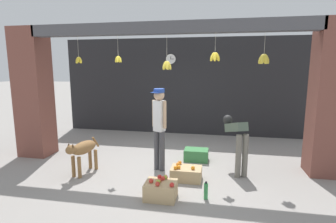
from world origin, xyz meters
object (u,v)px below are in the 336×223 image
Objects in this scene: shopkeeper at (159,123)px; worker_stooping at (237,137)px; fruit_crate_oranges at (186,173)px; wall_clock at (171,59)px; dog at (83,150)px; fruit_crate_apples at (161,190)px; produce_box_green at (196,155)px; water_bottle at (206,191)px.

shopkeeper is 1.58m from worker_stooping.
wall_clock is (-0.92, 3.46, 2.24)m from fruit_crate_oranges.
worker_stooping is 1.93× the size of fruit_crate_oranges.
worker_stooping reaches higher than dog.
fruit_crate_apples is 0.94× the size of produce_box_green.
produce_box_green is 1.78m from water_bottle.
produce_box_green is at bearing -66.66° from wall_clock.
shopkeeper is at bearing 147.75° from fruit_crate_oranges.
shopkeeper is (1.45, 0.48, 0.51)m from dog.
dog is 2.56m from water_bottle.
dog is 3.08m from worker_stooping.
produce_box_green is (0.42, 1.88, -0.02)m from fruit_crate_apples.
fruit_crate_oranges is 1.06× the size of produce_box_green.
dog is 2.49m from produce_box_green.
worker_stooping is 1.25m from fruit_crate_oranges.
fruit_crate_apples is (-1.26, -1.34, -0.59)m from worker_stooping.
dog is 4.18m from wall_clock.
dog is at bearing 166.78° from water_bottle.
worker_stooping is at bearing 46.77° from fruit_crate_apples.
produce_box_green is 1.84× the size of water_bottle.
fruit_crate_oranges is 1.14× the size of fruit_crate_apples.
dog is at bearing 169.28° from worker_stooping.
shopkeeper is 1.49m from fruit_crate_apples.
wall_clock reaches higher than produce_box_green.
wall_clock is at bearing 107.79° from water_bottle.
fruit_crate_oranges is at bearing 68.18° from fruit_crate_apples.
shopkeeper is at bearing -84.12° from wall_clock.
water_bottle is (2.46, -0.58, -0.36)m from dog.
fruit_crate_apples reaches higher than fruit_crate_oranges.
fruit_crate_oranges is 1.78× the size of wall_clock.
shopkeeper is 3.14× the size of produce_box_green.
wall_clock reaches higher than shopkeeper.
shopkeeper reaches higher than worker_stooping.
produce_box_green is at bearing -111.10° from shopkeeper.
worker_stooping reaches higher than produce_box_green.
wall_clock is at bearing 98.07° from fruit_crate_apples.
dog is at bearing 158.15° from fruit_crate_apples.
worker_stooping is at bearing 66.24° from water_bottle.
dog reaches higher than produce_box_green.
fruit_crate_apples is at bearing 127.79° from shopkeeper.
worker_stooping is (1.55, 0.17, -0.27)m from shopkeeper.
dog is at bearing -107.74° from wall_clock.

